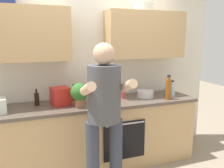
% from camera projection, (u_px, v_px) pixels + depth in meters
% --- Properties ---
extents(ground_plane, '(12.00, 12.00, 0.00)m').
position_uv_depth(ground_plane, '(94.00, 165.00, 3.21)').
color(ground_plane, gray).
extents(back_wall_unit, '(4.00, 0.38, 2.50)m').
position_uv_depth(back_wall_unit, '(87.00, 56.00, 3.17)').
color(back_wall_unit, silver).
rests_on(back_wall_unit, ground).
extents(counter, '(2.84, 0.67, 0.90)m').
position_uv_depth(counter, '(94.00, 135.00, 3.12)').
color(counter, tan).
rests_on(counter, ground).
extents(person_standing, '(0.49, 0.45, 1.68)m').
position_uv_depth(person_standing, '(104.00, 111.00, 2.37)').
color(person_standing, '#383D4C').
rests_on(person_standing, ground).
extents(bottle_soy, '(0.06, 0.06, 0.21)m').
position_uv_depth(bottle_soy, '(37.00, 99.00, 2.89)').
color(bottle_soy, black).
rests_on(bottle_soy, counter).
extents(bottle_syrup, '(0.08, 0.08, 0.34)m').
position_uv_depth(bottle_syrup, '(168.00, 89.00, 3.18)').
color(bottle_syrup, '#8C4C14').
rests_on(bottle_syrup, counter).
extents(bottle_water, '(0.06, 0.06, 0.24)m').
position_uv_depth(bottle_water, '(172.00, 91.00, 3.30)').
color(bottle_water, silver).
rests_on(bottle_water, counter).
extents(bottle_juice, '(0.06, 0.06, 0.27)m').
position_uv_depth(bottle_juice, '(97.00, 98.00, 2.85)').
color(bottle_juice, orange).
rests_on(bottle_juice, counter).
extents(bottle_hotsauce, '(0.05, 0.05, 0.22)m').
position_uv_depth(bottle_hotsauce, '(74.00, 94.00, 3.13)').
color(bottle_hotsauce, red).
rests_on(bottle_hotsauce, counter).
extents(cup_stoneware, '(0.07, 0.07, 0.09)m').
position_uv_depth(cup_stoneware, '(167.00, 92.00, 3.45)').
color(cup_stoneware, slate).
rests_on(cup_stoneware, counter).
extents(cup_ceramic, '(0.08, 0.08, 0.10)m').
position_uv_depth(cup_ceramic, '(122.00, 95.00, 3.25)').
color(cup_ceramic, '#BF4C47').
rests_on(cup_ceramic, counter).
extents(cup_coffee, '(0.08, 0.08, 0.09)m').
position_uv_depth(cup_coffee, '(88.00, 96.00, 3.17)').
color(cup_coffee, white).
rests_on(cup_coffee, counter).
extents(mixing_bowl, '(0.24, 0.24, 0.10)m').
position_uv_depth(mixing_bowl, '(145.00, 94.00, 3.31)').
color(mixing_bowl, silver).
rests_on(mixing_bowl, counter).
extents(potted_herb, '(0.22, 0.22, 0.30)m').
position_uv_depth(potted_herb, '(79.00, 93.00, 2.81)').
color(potted_herb, '#9E6647').
rests_on(potted_herb, counter).
extents(grocery_bag_bread, '(0.23, 0.24, 0.15)m').
position_uv_depth(grocery_bag_bread, '(106.00, 95.00, 3.15)').
color(grocery_bag_bread, tan).
rests_on(grocery_bag_bread, counter).
extents(grocery_bag_crisps, '(0.25, 0.25, 0.22)m').
position_uv_depth(grocery_bag_crisps, '(61.00, 96.00, 2.91)').
color(grocery_bag_crisps, red).
rests_on(grocery_bag_crisps, counter).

